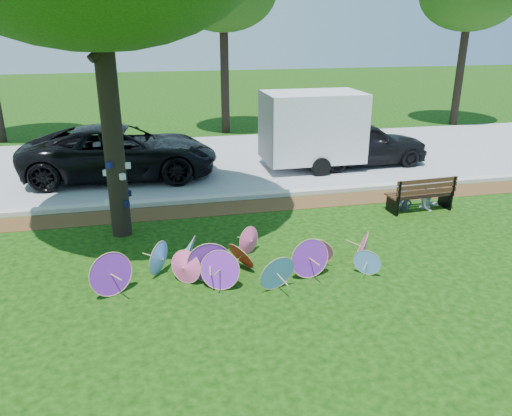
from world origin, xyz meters
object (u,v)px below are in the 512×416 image
Objects in this scene: black_van at (121,152)px; dark_pickup at (361,143)px; cargo_trailer at (313,126)px; person_left at (406,191)px; parasol_pile at (237,260)px; park_bench at (419,193)px; person_right at (431,186)px.

dark_pickup is (7.93, -0.19, -0.06)m from black_van.
person_left is (1.09, -4.41, -0.89)m from cargo_trailer.
cargo_trailer reaches higher than black_van.
dark_pickup is at bearing 51.63° from parasol_pile.
black_van is 5.77× the size of person_left.
person_left is at bearing 169.18° from dark_pickup.
dark_pickup is 2.54× the size of park_bench.
parasol_pile is at bearing -118.36° from cargo_trailer.
black_van is at bearing 86.59° from dark_pickup.
person_left is at bearing 28.33° from parasol_pile.
black_van reaches higher than dark_pickup.
black_van is 8.92m from park_bench.
person_left is (4.92, 2.65, 0.15)m from parasol_pile.
dark_pickup is 4.48m from person_left.
cargo_trailer is (-1.77, -0.02, 0.65)m from dark_pickup.
dark_pickup is 4.49m from park_bench.
person_right is at bearing -116.82° from black_van.
parasol_pile is at bearing -143.07° from person_left.
parasol_pile is at bearing -158.95° from black_van.
cargo_trailer is 4.82m from person_right.
dark_pickup is 1.89m from cargo_trailer.
black_van is 7.93m from dark_pickup.
cargo_trailer is 2.57× the size of person_right.
person_right reaches higher than parasol_pile.
park_bench is 0.36m from person_left.
parasol_pile is 1.28× the size of dark_pickup.
parasol_pile is at bearing -156.89° from park_bench.
dark_pickup is at bearing 82.60° from park_bench.
person_right is (5.62, 2.65, 0.25)m from parasol_pile.
person_right is at bearing -67.75° from cargo_trailer.
park_bench is at bearing -71.95° from cargo_trailer.
black_van reaches higher than park_bench.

